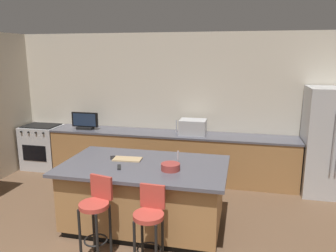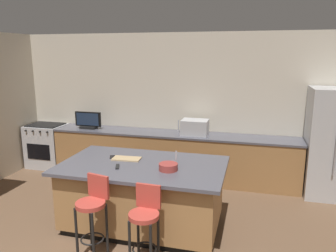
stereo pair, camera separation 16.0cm
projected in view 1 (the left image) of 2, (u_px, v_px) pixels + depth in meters
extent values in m
cube|color=beige|center=(176.00, 105.00, 6.42)|extent=(6.90, 0.12, 2.75)
cube|color=#9E7042|center=(170.00, 157.00, 6.27)|extent=(4.66, 0.60, 0.86)
cube|color=#4C4C56|center=(170.00, 134.00, 6.18)|extent=(4.69, 0.62, 0.04)
cube|color=black|center=(145.00, 222.00, 4.60)|extent=(1.98, 1.06, 0.09)
cube|color=#9E7042|center=(145.00, 194.00, 4.51)|extent=(2.06, 1.14, 0.77)
cube|color=#4C4C56|center=(144.00, 166.00, 4.42)|extent=(2.22, 1.30, 0.04)
cube|color=#B7BABF|center=(329.00, 142.00, 5.50)|extent=(0.82, 0.74, 1.83)
cylinder|color=gray|center=(334.00, 143.00, 5.10)|extent=(0.02, 0.02, 1.00)
cube|color=#B7BABF|center=(43.00, 147.00, 6.86)|extent=(0.75, 0.60, 0.90)
cube|color=black|center=(34.00, 153.00, 6.58)|extent=(0.53, 0.01, 0.32)
cube|color=black|center=(41.00, 126.00, 6.76)|extent=(0.68, 0.50, 0.02)
cylinder|color=black|center=(21.00, 132.00, 6.53)|extent=(0.04, 0.03, 0.04)
cylinder|color=black|center=(28.00, 132.00, 6.50)|extent=(0.04, 0.03, 0.04)
cylinder|color=black|center=(36.00, 133.00, 6.46)|extent=(0.04, 0.03, 0.04)
cylinder|color=black|center=(43.00, 133.00, 6.43)|extent=(0.04, 0.03, 0.04)
cube|color=#B7BABF|center=(193.00, 127.00, 6.05)|extent=(0.48, 0.36, 0.28)
cube|color=black|center=(85.00, 128.00, 6.49)|extent=(0.32, 0.16, 0.05)
cube|color=black|center=(85.00, 120.00, 6.45)|extent=(0.54, 0.05, 0.29)
cube|color=#1E2D47|center=(84.00, 120.00, 6.43)|extent=(0.47, 0.01, 0.25)
cylinder|color=#B2B2B7|center=(176.00, 126.00, 6.22)|extent=(0.02, 0.02, 0.24)
cylinder|color=#B2B2B7|center=(178.00, 159.00, 4.29)|extent=(0.02, 0.02, 0.22)
cylinder|color=#B23D33|center=(94.00, 205.00, 3.70)|extent=(0.34, 0.34, 0.05)
cube|color=#B23D33|center=(101.00, 187.00, 3.80)|extent=(0.29, 0.10, 0.28)
cylinder|color=black|center=(80.00, 236.00, 3.72)|extent=(0.03, 0.03, 0.66)
cylinder|color=black|center=(97.00, 242.00, 3.62)|extent=(0.03, 0.03, 0.66)
cylinder|color=black|center=(94.00, 226.00, 3.94)|extent=(0.03, 0.03, 0.66)
cylinder|color=black|center=(110.00, 231.00, 3.84)|extent=(0.03, 0.03, 0.66)
torus|color=black|center=(96.00, 240.00, 3.80)|extent=(0.28, 0.28, 0.02)
cylinder|color=#B23D33|center=(148.00, 216.00, 3.57)|extent=(0.34, 0.34, 0.05)
cube|color=#B23D33|center=(153.00, 196.00, 3.67)|extent=(0.29, 0.05, 0.28)
cylinder|color=black|center=(135.00, 248.00, 3.56)|extent=(0.03, 0.03, 0.61)
cylinder|color=black|center=(156.00, 251.00, 3.49)|extent=(0.03, 0.03, 0.61)
cylinder|color=black|center=(142.00, 236.00, 3.79)|extent=(0.03, 0.03, 0.61)
cylinder|color=black|center=(163.00, 239.00, 3.72)|extent=(0.03, 0.03, 0.61)
torus|color=black|center=(149.00, 249.00, 3.66)|extent=(0.28, 0.28, 0.02)
cylinder|color=#993833|center=(171.00, 167.00, 4.18)|extent=(0.24, 0.24, 0.09)
cube|color=black|center=(113.00, 157.00, 4.69)|extent=(0.12, 0.17, 0.01)
cube|color=black|center=(119.00, 167.00, 4.27)|extent=(0.10, 0.17, 0.02)
cube|color=tan|center=(128.00, 159.00, 4.60)|extent=(0.41, 0.23, 0.02)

